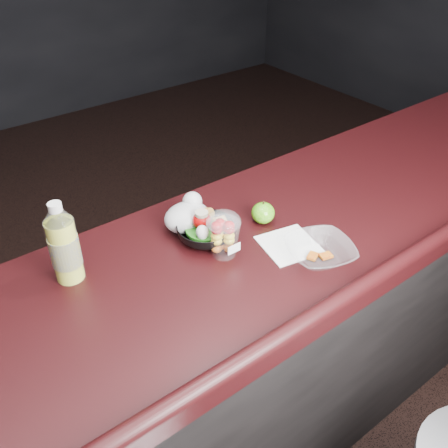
{
  "coord_description": "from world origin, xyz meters",
  "views": [
    {
      "loc": [
        -0.66,
        -0.62,
        1.95
      ],
      "look_at": [
        0.06,
        0.33,
        1.1
      ],
      "focal_mm": 40.0,
      "sensor_mm": 36.0,
      "label": 1
    }
  ],
  "objects_px": {
    "green_apple": "(263,213)",
    "snack_bowl": "(205,231)",
    "takeout_bowl": "(320,252)",
    "fruit_cup": "(223,234)",
    "lemonade_bottle": "(64,248)"
  },
  "relations": [
    {
      "from": "green_apple",
      "to": "snack_bowl",
      "type": "height_order",
      "value": "snack_bowl"
    },
    {
      "from": "takeout_bowl",
      "to": "snack_bowl",
      "type": "bearing_deg",
      "value": 127.88
    },
    {
      "from": "fruit_cup",
      "to": "takeout_bowl",
      "type": "height_order",
      "value": "fruit_cup"
    },
    {
      "from": "green_apple",
      "to": "takeout_bowl",
      "type": "bearing_deg",
      "value": -87.69
    },
    {
      "from": "fruit_cup",
      "to": "takeout_bowl",
      "type": "distance_m",
      "value": 0.29
    },
    {
      "from": "green_apple",
      "to": "lemonade_bottle",
      "type": "bearing_deg",
      "value": 168.55
    },
    {
      "from": "green_apple",
      "to": "snack_bowl",
      "type": "xyz_separation_m",
      "value": [
        -0.2,
        0.03,
        -0.0
      ]
    },
    {
      "from": "green_apple",
      "to": "takeout_bowl",
      "type": "xyz_separation_m",
      "value": [
        0.01,
        -0.24,
        -0.01
      ]
    },
    {
      "from": "green_apple",
      "to": "takeout_bowl",
      "type": "distance_m",
      "value": 0.24
    },
    {
      "from": "green_apple",
      "to": "snack_bowl",
      "type": "bearing_deg",
      "value": 170.72
    },
    {
      "from": "snack_bowl",
      "to": "takeout_bowl",
      "type": "relative_size",
      "value": 0.74
    },
    {
      "from": "lemonade_bottle",
      "to": "takeout_bowl",
      "type": "height_order",
      "value": "lemonade_bottle"
    },
    {
      "from": "lemonade_bottle",
      "to": "green_apple",
      "type": "relative_size",
      "value": 3.15
    },
    {
      "from": "lemonade_bottle",
      "to": "fruit_cup",
      "type": "height_order",
      "value": "lemonade_bottle"
    },
    {
      "from": "snack_bowl",
      "to": "fruit_cup",
      "type": "bearing_deg",
      "value": -88.44
    }
  ]
}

